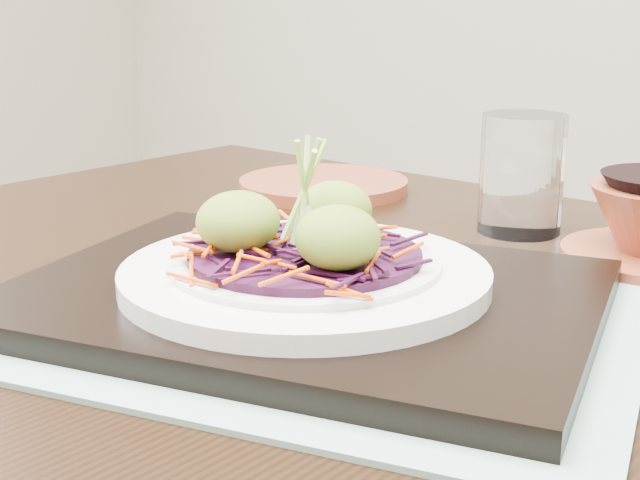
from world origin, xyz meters
The scene contains 10 objects.
dining_table centered at (0.05, 0.07, 0.64)m, with size 1.29×0.96×0.74m.
placemat centered at (0.00, 0.01, 0.74)m, with size 0.45×0.36×0.00m, color gray.
serving_tray centered at (0.00, 0.01, 0.75)m, with size 0.40×0.30×0.02m, color black.
white_plate centered at (0.00, 0.01, 0.77)m, with size 0.26×0.26×0.02m.
cabbage_bed centered at (0.00, 0.01, 0.78)m, with size 0.16×0.16×0.01m, color #310925.
carrot_julienne centered at (0.00, 0.01, 0.79)m, with size 0.20×0.20×0.01m, color #C33E03, non-canonical shape.
guacamole_scoops centered at (0.00, 0.01, 0.80)m, with size 0.14×0.12×0.04m.
scallion_garnish centered at (0.00, 0.01, 0.82)m, with size 0.06×0.06×0.09m, color #97C34E, non-canonical shape.
terracotta_side_plate centered at (-0.19, 0.36, 0.74)m, with size 0.19×0.19×0.01m, color maroon.
water_glass centered at (0.06, 0.30, 0.79)m, with size 0.08×0.08×0.11m, color white.
Camera 1 is at (0.32, -0.49, 0.96)m, focal length 50.00 mm.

